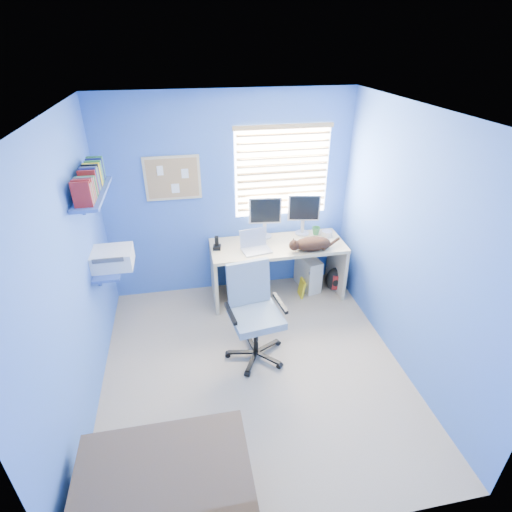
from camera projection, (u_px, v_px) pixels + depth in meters
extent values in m
cube|color=#A29884|center=(254.00, 368.00, 4.10)|extent=(3.00, 3.20, 0.00)
cube|color=white|center=(253.00, 114.00, 2.88)|extent=(3.00, 3.20, 0.00)
cube|color=#3D6ECD|center=(229.00, 198.00, 4.86)|extent=(3.00, 0.01, 2.50)
cube|color=#3D6ECD|center=(308.00, 413.00, 2.12)|extent=(3.00, 0.01, 2.50)
cube|color=#3D6ECD|center=(72.00, 281.00, 3.24)|extent=(0.01, 3.20, 2.50)
cube|color=#3D6ECD|center=(410.00, 248.00, 3.74)|extent=(0.01, 3.20, 2.50)
cube|color=tan|center=(277.00, 270.00, 5.08)|extent=(1.65, 0.65, 0.74)
cube|color=silver|center=(256.00, 243.00, 4.70)|extent=(0.37, 0.31, 0.22)
cube|color=silver|center=(265.00, 217.00, 4.95)|extent=(0.41, 0.16, 0.54)
cube|color=silver|center=(303.00, 215.00, 5.03)|extent=(0.42, 0.19, 0.54)
cube|color=black|center=(217.00, 242.00, 4.76)|extent=(0.11, 0.12, 0.17)
imported|color=#31783D|center=(316.00, 231.00, 5.12)|extent=(0.10, 0.09, 0.10)
cylinder|color=silver|center=(327.00, 234.00, 5.09)|extent=(0.13, 0.13, 0.07)
ellipsoid|color=black|center=(313.00, 244.00, 4.75)|extent=(0.46, 0.27, 0.16)
cube|color=beige|center=(308.00, 272.00, 5.32)|extent=(0.27, 0.47, 0.45)
cube|color=tan|center=(241.00, 282.00, 5.03)|extent=(0.35, 0.28, 0.54)
cube|color=yellow|center=(302.00, 288.00, 5.18)|extent=(0.03, 0.17, 0.24)
ellipsoid|color=black|center=(336.00, 279.00, 5.27)|extent=(0.33, 0.28, 0.34)
cube|color=brown|center=(167.00, 500.00, 2.69)|extent=(1.10, 0.78, 0.53)
cylinder|color=black|center=(256.00, 354.00, 4.24)|extent=(0.68, 0.68, 0.06)
cylinder|color=black|center=(256.00, 336.00, 4.13)|extent=(0.06, 0.06, 0.42)
cube|color=#7D9AA7|center=(256.00, 317.00, 4.00)|extent=(0.55, 0.55, 0.08)
cube|color=#7D9AA7|center=(248.00, 282.00, 4.06)|extent=(0.45, 0.12, 0.46)
cube|color=white|center=(282.00, 171.00, 4.81)|extent=(1.15, 0.01, 1.10)
cube|color=#B3844D|center=(283.00, 172.00, 4.79)|extent=(1.10, 0.03, 1.00)
cube|color=tan|center=(173.00, 178.00, 4.59)|extent=(0.64, 0.02, 0.52)
cube|color=tan|center=(173.00, 178.00, 4.58)|extent=(0.58, 0.01, 0.46)
cube|color=#3351A3|center=(109.00, 267.00, 4.07)|extent=(0.26, 0.55, 0.03)
cube|color=silver|center=(111.00, 258.00, 4.03)|extent=(0.42, 0.34, 0.18)
cube|color=#3351A3|center=(92.00, 193.00, 3.68)|extent=(0.24, 0.90, 0.03)
cube|color=navy|center=(88.00, 180.00, 3.61)|extent=(0.15, 0.80, 0.22)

